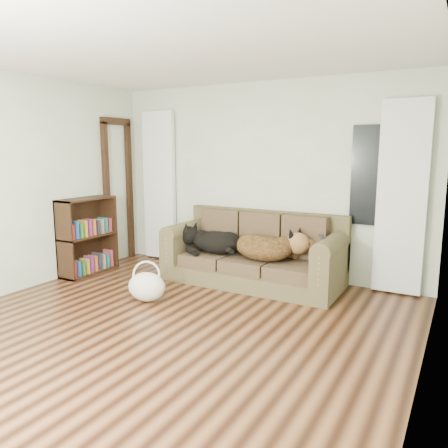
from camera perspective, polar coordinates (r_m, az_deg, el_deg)
The scene contains 14 objects.
floor at distance 4.22m, azimuth -9.82°, elevation -14.37°, with size 5.00×5.00×0.00m, color black.
ceiling at distance 3.95m, azimuth -11.00°, elevation 22.56°, with size 5.00×5.00×0.00m, color white.
wall_back at distance 6.01m, azimuth 5.04°, elevation 5.78°, with size 4.50×0.04×2.60m, color silver.
wall_right at distance 3.00m, azimuth 24.97°, elevation 0.94°, with size 0.04×5.00×2.60m, color silver.
curtain_left at distance 6.83m, azimuth -8.43°, elevation 4.92°, with size 0.55×0.08×2.25m, color white.
curtain_right at distance 5.45m, azimuth 22.18°, elevation 3.11°, with size 0.55×0.08×2.25m, color white.
window_pane at distance 5.54m, azimuth 18.81°, elevation 6.00°, with size 0.50×0.03×1.20m, color black.
door_casing at distance 6.88m, azimuth -13.61°, elevation 3.95°, with size 0.07×0.60×2.10m, color black.
sofa at distance 5.61m, azimuth 3.72°, elevation -3.27°, with size 2.26×0.98×0.93m, color #4D4224.
dog_black_lab at distance 5.81m, azimuth -1.37°, elevation -2.49°, with size 0.71×0.49×0.30m, color black.
dog_shepherd at distance 5.46m, azimuth 5.74°, elevation -3.25°, with size 0.77×0.54×0.34m, color black.
tv_remote at distance 5.10m, azimuth 12.69°, elevation -1.60°, with size 0.05×0.17×0.02m, color black.
tote_bag at distance 5.10m, azimuth -10.05°, elevation -8.13°, with size 0.45×0.35×0.33m, color silver.
bookshelf at distance 6.34m, azimuth -17.36°, elevation -1.72°, with size 0.32×0.84×1.05m, color black.
Camera 1 is at (2.46, -2.96, 1.71)m, focal length 35.00 mm.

